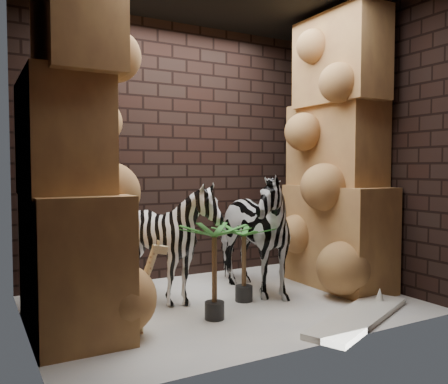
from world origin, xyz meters
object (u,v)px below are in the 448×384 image
zebra_left (168,248)px  giraffe_toy (128,287)px  zebra_right (246,223)px  palm_back (214,272)px  palm_front (244,263)px  surfboard (359,317)px

zebra_left → giraffe_toy: zebra_left is taller
zebra_right → giraffe_toy: size_ratio=1.97×
giraffe_toy → palm_back: size_ratio=0.90×
zebra_right → palm_front: zebra_right is taller
surfboard → giraffe_toy: bearing=137.7°
palm_front → palm_back: bearing=-146.2°
giraffe_toy → palm_front: size_ratio=0.99×
giraffe_toy → surfboard: size_ratio=0.51×
zebra_left → palm_front: size_ratio=1.55×
giraffe_toy → palm_back: 0.76m
surfboard → zebra_right: bearing=84.3°
palm_front → zebra_right: bearing=54.3°
zebra_right → palm_back: 0.97m
surfboard → palm_front: bearing=97.8°
palm_back → surfboard: 1.30m
zebra_left → surfboard: 1.83m
giraffe_toy → zebra_left: bearing=53.4°
zebra_left → palm_front: bearing=-1.9°
palm_front → surfboard: (0.58, -0.95, -0.35)m
zebra_right → palm_front: 0.48m
palm_front → surfboard: 1.17m
zebra_right → palm_back: (-0.69, -0.60, -0.32)m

